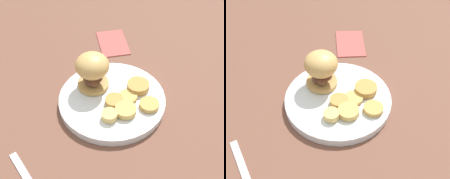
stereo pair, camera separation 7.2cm
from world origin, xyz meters
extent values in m
plane|color=brown|center=(0.00, 0.00, 0.00)|extent=(4.00, 4.00, 0.00)
cylinder|color=white|center=(0.00, 0.00, 0.01)|extent=(0.25, 0.25, 0.02)
torus|color=white|center=(0.00, 0.00, 0.02)|extent=(0.25, 0.25, 0.01)
cylinder|color=tan|center=(0.06, -0.02, 0.03)|extent=(0.08, 0.08, 0.01)
ellipsoid|color=#563323|center=(0.06, -0.02, 0.04)|extent=(0.03, 0.04, 0.02)
ellipsoid|color=brown|center=(0.05, -0.02, 0.04)|extent=(0.05, 0.06, 0.02)
ellipsoid|color=#563323|center=(0.06, -0.01, 0.05)|extent=(0.05, 0.04, 0.02)
ellipsoid|color=#4C281E|center=(0.05, -0.05, 0.05)|extent=(0.03, 0.04, 0.02)
ellipsoid|color=tan|center=(0.06, -0.02, 0.08)|extent=(0.08, 0.08, 0.06)
cylinder|color=#BC8942|center=(-0.01, 0.02, 0.03)|extent=(0.04, 0.04, 0.01)
cylinder|color=#BC8942|center=(-0.05, -0.05, 0.03)|extent=(0.05, 0.05, 0.02)
cylinder|color=tan|center=(-0.09, -0.01, 0.03)|extent=(0.05, 0.05, 0.01)
cylinder|color=tan|center=(-0.04, -0.01, 0.03)|extent=(0.04, 0.04, 0.01)
cylinder|color=#DBB766|center=(-0.02, 0.06, 0.03)|extent=(0.04, 0.04, 0.02)
cylinder|color=tan|center=(-0.05, 0.03, 0.03)|extent=(0.05, 0.05, 0.01)
cube|color=silver|center=(0.08, 0.25, 0.00)|extent=(0.11, 0.07, 0.00)
cube|color=#B24C47|center=(0.09, -0.22, 0.00)|extent=(0.14, 0.15, 0.01)
camera|label=1|loc=(-0.20, 0.47, 0.56)|focal=50.00mm
camera|label=2|loc=(-0.26, 0.44, 0.56)|focal=50.00mm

